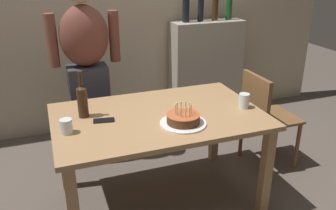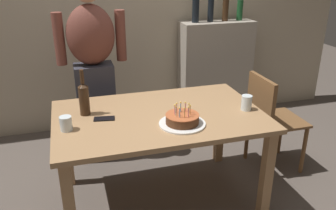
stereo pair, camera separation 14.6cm
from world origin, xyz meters
name	(u,v)px [view 1 (the left image)]	position (x,y,z in m)	size (l,w,h in m)	color
ground_plane	(159,198)	(0.00, 0.00, 0.00)	(10.00, 10.00, 0.00)	#564C44
back_wall	(111,8)	(0.00, 1.55, 1.30)	(5.20, 0.10, 2.60)	tan
dining_table	(159,126)	(0.00, 0.00, 0.64)	(1.50, 0.96, 0.74)	#A37A51
birthday_cake	(183,120)	(0.11, -0.21, 0.77)	(0.32, 0.32, 0.15)	white
water_glass_near	(66,126)	(-0.65, -0.08, 0.79)	(0.08, 0.08, 0.10)	silver
water_glass_far	(244,101)	(0.64, -0.10, 0.80)	(0.08, 0.08, 0.11)	silver
wine_bottle	(82,100)	(-0.51, 0.14, 0.87)	(0.07, 0.07, 0.34)	#382314
cell_phone	(104,120)	(-0.39, 0.02, 0.74)	(0.14, 0.07, 0.01)	black
person_man_bearded	(87,71)	(-0.38, 0.80, 0.87)	(0.61, 0.27, 1.66)	#33333D
dining_chair	(263,113)	(1.04, 0.19, 0.52)	(0.42, 0.42, 0.87)	brown
shelf_cabinet	(205,70)	(1.02, 1.33, 0.59)	(0.81, 0.30, 1.43)	#9E9384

